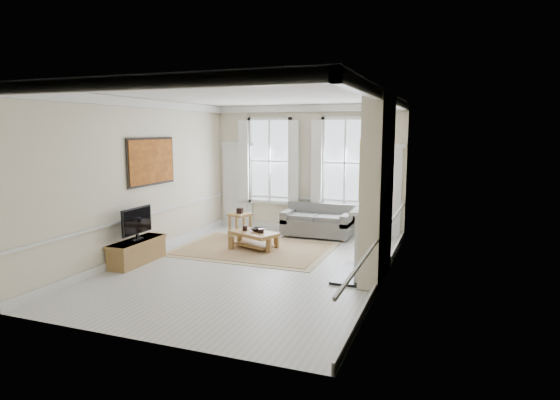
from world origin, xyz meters
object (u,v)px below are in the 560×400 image
at_px(side_table, 240,218).
at_px(coffee_table, 254,235).
at_px(sofa, 318,223).
at_px(tv_stand, 137,252).

distance_m(side_table, coffee_table, 1.50).
height_order(sofa, coffee_table, sofa).
xyz_separation_m(side_table, coffee_table, (0.91, -1.18, -0.15)).
bearing_deg(coffee_table, tv_stand, -112.27).
xyz_separation_m(coffee_table, tv_stand, (-1.80, -1.90, -0.08)).
bearing_deg(sofa, side_table, -161.58).
bearing_deg(tv_stand, coffee_table, 46.69).
distance_m(sofa, tv_stand, 4.66).
bearing_deg(coffee_table, sofa, 81.98).
distance_m(sofa, coffee_table, 2.08).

